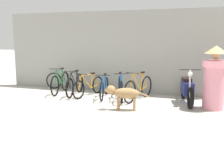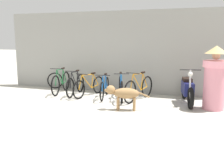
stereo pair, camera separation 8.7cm
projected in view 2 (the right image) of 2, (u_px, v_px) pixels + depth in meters
The scene contains 12 objects.
ground_plane at pixel (64, 116), 6.53m from camera, with size 60.00×60.00×0.00m, color #B7B2A5.
shop_wall_back at pixel (109, 52), 9.41m from camera, with size 7.89×0.20×2.85m.
bicycle_0 at pixel (61, 83), 9.20m from camera, with size 0.46×1.67×0.91m.
bicycle_1 at pixel (76, 85), 8.88m from camera, with size 0.46×1.61×0.87m.
bicycle_2 at pixel (89, 86), 8.74m from camera, with size 0.53×1.64×0.79m.
bicycle_3 at pixel (105, 88), 8.49m from camera, with size 0.47×1.59×0.80m.
bicycle_4 at pixel (121, 88), 8.21m from camera, with size 0.63×1.55×0.88m.
bicycle_5 at pixel (139, 88), 8.14m from camera, with size 0.60×1.71×0.91m.
motorcycle at pixel (187, 90), 7.71m from camera, with size 0.59×1.84×1.06m.
stray_dog at pixel (123, 93), 7.01m from camera, with size 1.22×0.42×0.67m.
person_in_robes at pixel (215, 77), 7.01m from camera, with size 0.77×0.77×1.73m.
spare_tire_left at pixel (55, 81), 10.04m from camera, with size 0.61×0.20×0.62m.
Camera 2 is at (3.17, -5.57, 1.93)m, focal length 42.00 mm.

